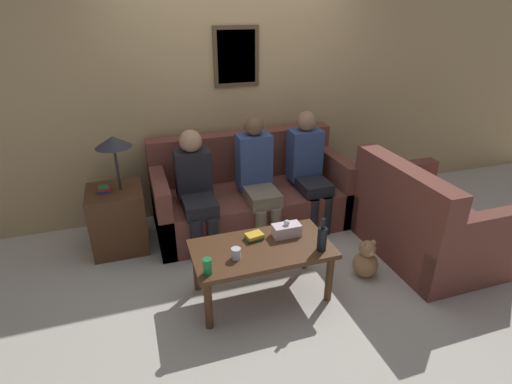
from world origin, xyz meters
The scene contains 15 objects.
ground_plane centered at (0.00, 0.00, 0.00)m, with size 16.00×16.00×0.00m, color beige.
wall_back centered at (0.00, 1.03, 1.30)m, with size 9.00×0.08×2.60m.
couch_main centered at (0.00, 0.56, 0.32)m, with size 2.03×0.92×0.94m.
couch_side centered at (1.37, -0.55, 0.32)m, with size 0.92×1.26×0.94m.
coffee_table centered at (-0.28, -0.65, 0.40)m, with size 1.11×0.59×0.47m.
side_table_with_lamp centered at (-1.36, 0.47, 0.36)m, with size 0.51×0.51×1.14m.
wine_bottle centered at (0.15, -0.83, 0.57)m, with size 0.08×0.08×0.28m.
drinking_glass centered at (-0.51, -0.73, 0.51)m, with size 0.07×0.07×0.09m.
book_stack centered at (-0.30, -0.51, 0.49)m, with size 0.15×0.12×0.05m.
soda_can centered at (-0.75, -0.84, 0.53)m, with size 0.07×0.07×0.12m.
tissue_box centered at (-0.03, -0.54, 0.52)m, with size 0.23×0.12×0.15m.
person_left centered at (-0.61, 0.34, 0.62)m, with size 0.34×0.61×1.13m.
person_middle centered at (0.02, 0.35, 0.64)m, with size 0.34×0.62×1.21m.
person_right centered at (0.60, 0.39, 0.64)m, with size 0.34×0.60×1.20m.
teddy_bear centered at (0.68, -0.69, 0.15)m, with size 0.23×0.23×0.35m.
Camera 1 is at (-1.15, -3.14, 2.22)m, focal length 28.00 mm.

